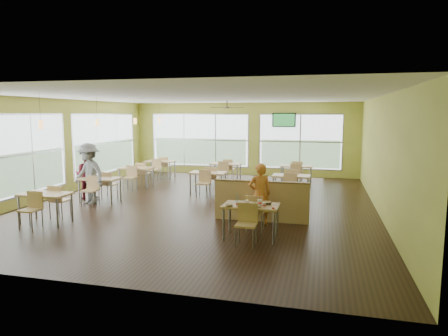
{
  "coord_description": "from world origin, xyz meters",
  "views": [
    {
      "loc": [
        3.5,
        -11.36,
        2.7
      ],
      "look_at": [
        0.83,
        -0.75,
        1.22
      ],
      "focal_mm": 32.0,
      "sensor_mm": 36.0,
      "label": 1
    }
  ],
  "objects_px": {
    "main_table": "(251,210)",
    "man_plaid": "(260,194)",
    "half_wall_divider": "(261,201)",
    "food_basket": "(267,203)"
  },
  "relations": [
    {
      "from": "main_table",
      "to": "food_basket",
      "type": "bearing_deg",
      "value": 21.53
    },
    {
      "from": "main_table",
      "to": "half_wall_divider",
      "type": "xyz_separation_m",
      "value": [
        0.0,
        1.45,
        -0.11
      ]
    },
    {
      "from": "half_wall_divider",
      "to": "food_basket",
      "type": "distance_m",
      "value": 1.39
    },
    {
      "from": "main_table",
      "to": "man_plaid",
      "type": "relative_size",
      "value": 1.0
    },
    {
      "from": "man_plaid",
      "to": "food_basket",
      "type": "height_order",
      "value": "man_plaid"
    },
    {
      "from": "main_table",
      "to": "half_wall_divider",
      "type": "bearing_deg",
      "value": 90.0
    },
    {
      "from": "food_basket",
      "to": "half_wall_divider",
      "type": "bearing_deg",
      "value": 103.64
    },
    {
      "from": "man_plaid",
      "to": "food_basket",
      "type": "bearing_deg",
      "value": 85.0
    },
    {
      "from": "man_plaid",
      "to": "half_wall_divider",
      "type": "bearing_deg",
      "value": -110.04
    },
    {
      "from": "main_table",
      "to": "man_plaid",
      "type": "xyz_separation_m",
      "value": [
        0.01,
        1.12,
        0.13
      ]
    }
  ]
}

